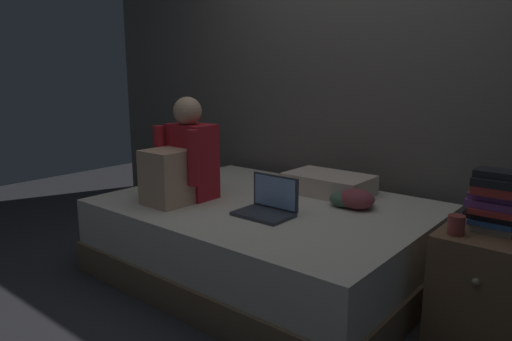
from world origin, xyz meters
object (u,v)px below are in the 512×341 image
at_px(pillow, 329,184).
at_px(book_stack, 495,201).
at_px(laptop, 268,205).
at_px(nightstand, 487,290).
at_px(person_sitting, 182,162).
at_px(bed, 266,239).
at_px(mug, 456,225).
at_px(clothes_pile, 354,199).

height_order(pillow, book_stack, book_stack).
bearing_deg(laptop, nightstand, 11.10).
relative_size(nightstand, laptop, 1.75).
relative_size(person_sitting, book_stack, 2.25).
xyz_separation_m(bed, pillow, (0.18, 0.45, 0.31)).
xyz_separation_m(bed, mug, (1.17, -0.09, 0.37)).
xyz_separation_m(person_sitting, laptop, (0.61, 0.10, -0.20)).
distance_m(nightstand, book_stack, 0.43).
distance_m(person_sitting, laptop, 0.65).
bearing_deg(clothes_pile, bed, -151.36).
bearing_deg(bed, book_stack, 2.79).
relative_size(nightstand, mug, 6.23).
height_order(mug, clothes_pile, mug).
xyz_separation_m(book_stack, clothes_pile, (-0.81, 0.20, -0.18)).
bearing_deg(laptop, pillow, 88.25).
relative_size(bed, nightstand, 3.57).
xyz_separation_m(pillow, clothes_pile, (0.29, -0.19, -0.01)).
bearing_deg(nightstand, book_stack, 114.95).
bearing_deg(mug, nightstand, 42.69).
distance_m(bed, book_stack, 1.37).
height_order(pillow, mug, mug).
bearing_deg(book_stack, person_sitting, -168.49).
relative_size(person_sitting, mug, 7.28).
distance_m(nightstand, clothes_pile, 0.89).
bearing_deg(nightstand, mug, -137.31).
bearing_deg(clothes_pile, pillow, 146.84).
distance_m(laptop, clothes_pile, 0.55).
distance_m(bed, nightstand, 1.30).
bearing_deg(pillow, nightstand, -20.41).
bearing_deg(mug, bed, 175.81).
bearing_deg(nightstand, person_sitting, -169.47).
bearing_deg(person_sitting, pillow, 49.45).
distance_m(bed, laptop, 0.39).
height_order(bed, mug, mug).
height_order(nightstand, pillow, pillow).
height_order(bed, person_sitting, person_sitting).
distance_m(person_sitting, clothes_pile, 1.10).
bearing_deg(book_stack, pillow, 160.67).
bearing_deg(pillow, bed, -112.10).
distance_m(mug, clothes_pile, 0.78).
xyz_separation_m(laptop, mug, (1.01, 0.10, 0.07)).
height_order(person_sitting, mug, person_sitting).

